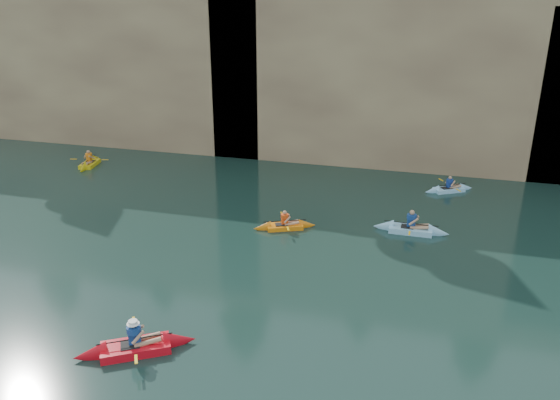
# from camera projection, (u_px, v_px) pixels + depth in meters

# --- Properties ---
(cliff) EXTENTS (70.00, 16.00, 12.00)m
(cliff) POSITION_uv_depth(u_px,v_px,m) (387.00, 54.00, 38.90)
(cliff) COLOR tan
(cliff) RESTS_ON ground
(cliff_slab_west) EXTENTS (26.00, 2.40, 10.56)m
(cliff_slab_west) POSITION_uv_depth(u_px,v_px,m) (83.00, 67.00, 37.61)
(cliff_slab_west) COLOR tan
(cliff_slab_west) RESTS_ON ground
(cliff_slab_center) EXTENTS (24.00, 2.40, 11.40)m
(cliff_slab_center) POSITION_uv_depth(u_px,v_px,m) (410.00, 73.00, 31.85)
(cliff_slab_center) COLOR tan
(cliff_slab_center) RESTS_ON ground
(sea_cave_west) EXTENTS (4.50, 1.00, 4.00)m
(sea_cave_west) POSITION_uv_depth(u_px,v_px,m) (109.00, 117.00, 37.68)
(sea_cave_west) COLOR black
(sea_cave_west) RESTS_ON ground
(sea_cave_center) EXTENTS (3.50, 1.00, 3.20)m
(sea_cave_center) POSITION_uv_depth(u_px,v_px,m) (306.00, 137.00, 34.25)
(sea_cave_center) COLOR black
(sea_cave_center) RESTS_ON ground
(sea_cave_east) EXTENTS (5.00, 1.00, 4.50)m
(sea_cave_east) POSITION_uv_depth(u_px,v_px,m) (550.00, 142.00, 30.45)
(sea_cave_east) COLOR black
(sea_cave_east) RESTS_ON ground
(main_kayaker) EXTENTS (3.48, 2.59, 1.34)m
(main_kayaker) POSITION_uv_depth(u_px,v_px,m) (136.00, 347.00, 16.28)
(main_kayaker) COLOR red
(main_kayaker) RESTS_ON ground
(kayaker_orange) EXTENTS (2.89, 2.01, 1.09)m
(kayaker_orange) POSITION_uv_depth(u_px,v_px,m) (285.00, 226.00, 24.82)
(kayaker_orange) COLOR orange
(kayaker_orange) RESTS_ON ground
(kayaker_ltblue_near) EXTENTS (3.36, 2.59, 1.33)m
(kayaker_ltblue_near) POSITION_uv_depth(u_px,v_px,m) (411.00, 229.00, 24.42)
(kayaker_ltblue_near) COLOR #91D1F2
(kayaker_ltblue_near) RESTS_ON ground
(kayaker_yellow) EXTENTS (2.39, 3.09, 1.23)m
(kayaker_yellow) POSITION_uv_depth(u_px,v_px,m) (90.00, 163.00, 33.85)
(kayaker_yellow) COLOR yellow
(kayaker_yellow) RESTS_ON ground
(kayaker_ltblue_mid) EXTENTS (2.80, 2.02, 1.09)m
(kayaker_ltblue_mid) POSITION_uv_depth(u_px,v_px,m) (449.00, 189.00, 29.47)
(kayaker_ltblue_mid) COLOR #98D8FF
(kayaker_ltblue_mid) RESTS_ON ground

